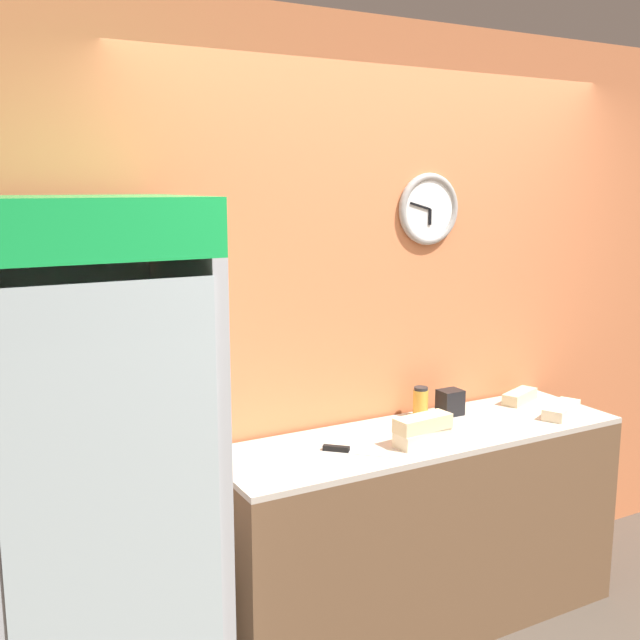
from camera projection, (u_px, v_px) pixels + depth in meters
The scene contains 10 objects.
wall_back at pixel (384, 322), 3.48m from camera, with size 5.20×0.09×2.70m.
prep_counter at pixel (421, 530), 3.36m from camera, with size 1.89×0.55×0.91m.
beverage_cooler at pixel (87, 459), 2.53m from camera, with size 0.74×0.73×1.95m.
sandwich_stack_bottom at pixel (422, 437), 3.13m from camera, with size 0.27×0.13×0.06m.
sandwich_stack_middle at pixel (423, 423), 3.12m from camera, with size 0.26×0.12×0.06m.
sandwich_flat_left at pixel (520, 397), 3.74m from camera, with size 0.25×0.16×0.06m.
sandwich_flat_right at pixel (561, 410), 3.52m from camera, with size 0.29×0.20×0.05m.
chefs_knife at pixel (348, 450), 3.04m from camera, with size 0.24×0.23×0.02m.
condiment_jar at pixel (421, 402), 3.49m from camera, with size 0.07×0.07×0.14m.
napkin_dispenser at pixel (450, 402), 3.53m from camera, with size 0.11×0.09×0.12m.
Camera 1 is at (-1.91, -1.71, 1.99)m, focal length 42.00 mm.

